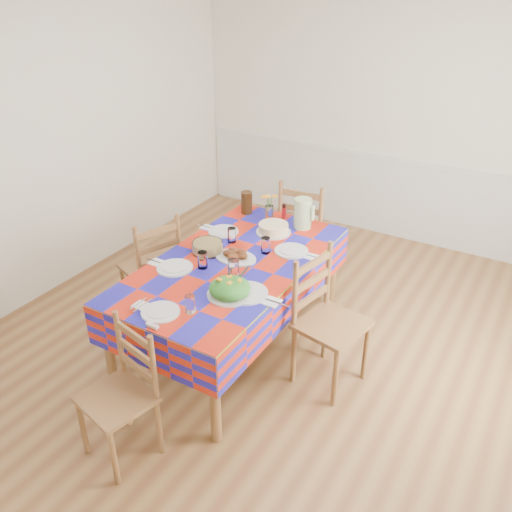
{
  "coord_description": "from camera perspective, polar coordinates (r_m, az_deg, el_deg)",
  "views": [
    {
      "loc": [
        1.71,
        -3.13,
        2.79
      ],
      "look_at": [
        -0.1,
        -0.09,
        0.85
      ],
      "focal_mm": 38.0,
      "sensor_mm": 36.0,
      "label": 1
    }
  ],
  "objects": [
    {
      "name": "setting_left_far",
      "position": [
        4.5,
        -3.2,
        2.5
      ],
      "size": [
        0.46,
        0.28,
        0.12
      ],
      "rotation": [
        0.0,
        0.0,
        1.57
      ],
      "color": "silver",
      "rests_on": "dining_table"
    },
    {
      "name": "setting_right_far",
      "position": [
        4.23,
        2.83,
        0.75
      ],
      "size": [
        0.5,
        0.29,
        0.13
      ],
      "rotation": [
        0.0,
        0.0,
        -1.57
      ],
      "color": "silver",
      "rests_on": "dining_table"
    },
    {
      "name": "setting_right_near",
      "position": [
        3.77,
        -1.44,
        -2.99
      ],
      "size": [
        0.57,
        0.33,
        0.14
      ],
      "rotation": [
        0.0,
        0.0,
        -1.57
      ],
      "color": "silver",
      "rests_on": "dining_table"
    },
    {
      "name": "serving_utensils",
      "position": [
        3.97,
        -1.71,
        -1.7
      ],
      "size": [
        0.13,
        0.29,
        0.01
      ],
      "color": "black",
      "rests_on": "dining_table"
    },
    {
      "name": "cake",
      "position": [
        4.53,
        1.85,
        2.9
      ],
      "size": [
        0.29,
        0.29,
        0.08
      ],
      "color": "silver",
      "rests_on": "dining_table"
    },
    {
      "name": "green_pitcher",
      "position": [
        4.61,
        4.95,
        4.5
      ],
      "size": [
        0.15,
        0.15,
        0.26
      ],
      "primitive_type": "cylinder",
      "color": "#A4C389",
      "rests_on": "dining_table"
    },
    {
      "name": "dining_table",
      "position": [
        4.15,
        -2.48,
        -1.65
      ],
      "size": [
        1.08,
        2.0,
        0.78
      ],
      "color": "brown",
      "rests_on": "room"
    },
    {
      "name": "meat_platter",
      "position": [
        4.14,
        -2.17,
        0.05
      ],
      "size": [
        0.34,
        0.24,
        0.07
      ],
      "color": "silver",
      "rests_on": "dining_table"
    },
    {
      "name": "salad_platter",
      "position": [
        3.68,
        -2.78,
        -3.46
      ],
      "size": [
        0.31,
        0.31,
        0.13
      ],
      "color": "silver",
      "rests_on": "dining_table"
    },
    {
      "name": "tea_pitcher",
      "position": [
        4.87,
        -0.99,
        5.65
      ],
      "size": [
        0.1,
        0.1,
        0.2
      ],
      "primitive_type": "cylinder",
      "color": "black",
      "rests_on": "dining_table"
    },
    {
      "name": "chair_near",
      "position": [
        3.51,
        -13.91,
        -14.03
      ],
      "size": [
        0.49,
        0.47,
        0.92
      ],
      "rotation": [
        0.0,
        0.0,
        -0.23
      ],
      "color": "brown",
      "rests_on": "room"
    },
    {
      "name": "name_card",
      "position": [
        3.46,
        -10.88,
        -7.21
      ],
      "size": [
        0.09,
        0.03,
        0.02
      ],
      "primitive_type": "cube",
      "color": "silver",
      "rests_on": "dining_table"
    },
    {
      "name": "flower_vase",
      "position": [
        4.76,
        1.39,
        5.02
      ],
      "size": [
        0.15,
        0.12,
        0.24
      ],
      "color": "white",
      "rests_on": "dining_table"
    },
    {
      "name": "wainscot",
      "position": [
        6.3,
        12.95,
        6.54
      ],
      "size": [
        4.41,
        0.06,
        0.92
      ],
      "color": "silver",
      "rests_on": "room"
    },
    {
      "name": "chair_right",
      "position": [
        3.95,
        7.46,
        -6.89
      ],
      "size": [
        0.52,
        0.53,
        1.03
      ],
      "rotation": [
        0.0,
        0.0,
        1.37
      ],
      "color": "brown",
      "rests_on": "room"
    },
    {
      "name": "setting_near_head",
      "position": [
        3.57,
        -8.99,
        -5.5
      ],
      "size": [
        0.41,
        0.27,
        0.12
      ],
      "color": "silver",
      "rests_on": "dining_table"
    },
    {
      "name": "setting_left_near",
      "position": [
        4.04,
        -7.57,
        -0.91
      ],
      "size": [
        0.49,
        0.29,
        0.13
      ],
      "rotation": [
        0.0,
        0.0,
        1.57
      ],
      "color": "silver",
      "rests_on": "dining_table"
    },
    {
      "name": "chair_far",
      "position": [
        5.21,
        5.16,
        2.64
      ],
      "size": [
        0.5,
        0.48,
        1.04
      ],
      "rotation": [
        0.0,
        0.0,
        3.23
      ],
      "color": "brown",
      "rests_on": "room"
    },
    {
      "name": "pasta_bowl",
      "position": [
        4.24,
        -5.13,
        0.95
      ],
      "size": [
        0.24,
        0.24,
        0.09
      ],
      "color": "white",
      "rests_on": "dining_table"
    },
    {
      "name": "chair_left",
      "position": [
        4.68,
        -10.78,
        -1.33
      ],
      "size": [
        0.54,
        0.56,
        0.99
      ],
      "rotation": [
        0.0,
        0.0,
        -1.93
      ],
      "color": "brown",
      "rests_on": "room"
    },
    {
      "name": "room",
      "position": [
        3.85,
        1.97,
        6.72
      ],
      "size": [
        4.58,
        5.08,
        2.78
      ],
      "color": "brown",
      "rests_on": "ground"
    },
    {
      "name": "hot_sauce",
      "position": [
        4.73,
        2.94,
        4.59
      ],
      "size": [
        0.04,
        0.04,
        0.16
      ],
      "primitive_type": "cylinder",
      "color": "red",
      "rests_on": "dining_table"
    }
  ]
}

